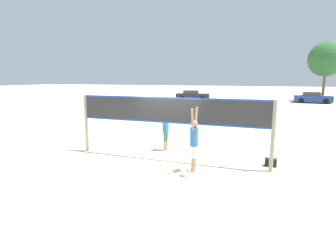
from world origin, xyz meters
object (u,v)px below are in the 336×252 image
volleyball (183,173)px  gear_bag (271,162)px  parked_car_mid (192,96)px  volleyball_net (168,117)px  player_spiker (194,138)px  player_blocker (166,127)px  parked_car_near (312,98)px  tree_left_cluster (326,59)px

volleyball → gear_bag: size_ratio=0.54×
parked_car_mid → volleyball_net: bearing=-85.9°
volleyball_net → gear_bag: size_ratio=18.95×
player_spiker → parked_car_mid: bearing=14.8°
player_spiker → player_blocker: (-1.82, 2.13, -0.10)m
volleyball_net → volleyball: size_ratio=34.98×
player_spiker → gear_bag: bearing=-59.7°
parked_car_near → player_blocker: bearing=-106.9°
player_spiker → parked_car_near: 30.59m
parked_car_near → tree_left_cluster: tree_left_cluster is taller
player_blocker → volleyball: size_ratio=9.24×
tree_left_cluster → player_spiker: bearing=-106.6°
parked_car_near → tree_left_cluster: (1.65, 2.89, 4.99)m
player_blocker → volleyball: (1.62, -2.67, -0.95)m
player_blocker → volleyball: bearing=31.2°
tree_left_cluster → volleyball: bearing=-106.6°
volleyball_net → tree_left_cluster: (10.92, 31.51, 3.93)m
gear_bag → parked_car_mid: size_ratio=0.08×
volleyball_net → player_spiker: 1.64m
player_blocker → parked_car_mid: player_blocker is taller
player_spiker → volleyball: (-0.20, -0.55, -1.05)m
volleyball → tree_left_cluster: tree_left_cluster is taller
parked_car_mid → tree_left_cluster: (17.31, 3.53, 4.99)m
player_blocker → parked_car_near: (9.82, 27.39, -0.42)m
player_blocker → parked_car_near: player_blocker is taller
volleyball → parked_car_mid: size_ratio=0.04×
player_spiker → volleyball: size_ratio=10.05×
gear_bag → volleyball: bearing=-143.4°
volleyball_net → parked_car_near: size_ratio=1.72×
player_blocker → parked_car_near: 29.10m
player_spiker → tree_left_cluster: (9.66, 32.41, 4.47)m
volleyball_net → gear_bag: bearing=8.5°
volleyball_net → parked_car_mid: 28.72m
parked_car_mid → tree_left_cluster: size_ratio=0.63×
gear_bag → tree_left_cluster: (7.15, 30.95, 5.49)m
volleyball_net → parked_car_near: 30.10m
volleyball_net → player_blocker: size_ratio=3.79×
player_spiker → gear_bag: player_spiker is taller
player_spiker → volleyball_net: bearing=54.4°
volleyball_net → player_blocker: bearing=114.4°
parked_car_near → parked_car_mid: 15.67m
volleyball_net → parked_car_near: volleyball_net is taller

